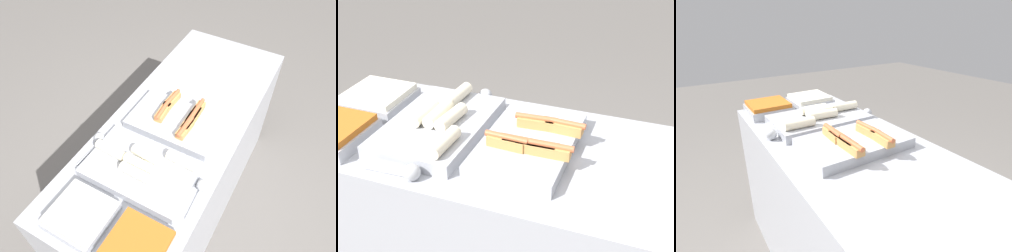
% 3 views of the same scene
% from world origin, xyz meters
% --- Properties ---
extents(counter, '(1.78, 0.71, 0.90)m').
position_xyz_m(counter, '(0.00, 0.00, 0.45)').
color(counter, '#A8AAB2').
rests_on(counter, ground_plane).
extents(tray_hotdogs, '(0.33, 0.49, 0.10)m').
position_xyz_m(tray_hotdogs, '(-0.03, -0.01, 0.93)').
color(tray_hotdogs, '#A8AAB2').
rests_on(tray_hotdogs, counter).
extents(tray_wraps, '(0.34, 0.53, 0.10)m').
position_xyz_m(tray_wraps, '(-0.39, 0.00, 0.93)').
color(tray_wraps, '#A8AAB2').
rests_on(tray_wraps, counter).
extents(tray_side_back, '(0.25, 0.25, 0.07)m').
position_xyz_m(tray_side_back, '(-0.73, 0.10, 0.93)').
color(tray_side_back, '#A8AAB2').
rests_on(tray_side_back, counter).
extents(serving_spoon_near, '(0.21, 0.06, 0.06)m').
position_xyz_m(serving_spoon_near, '(-0.34, -0.30, 0.92)').
color(serving_spoon_near, '#B2B5BA').
rests_on(serving_spoon_near, counter).
extents(serving_spoon_far, '(0.21, 0.06, 0.06)m').
position_xyz_m(serving_spoon_far, '(-0.34, 0.30, 0.92)').
color(serving_spoon_far, '#B2B5BA').
rests_on(serving_spoon_far, counter).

